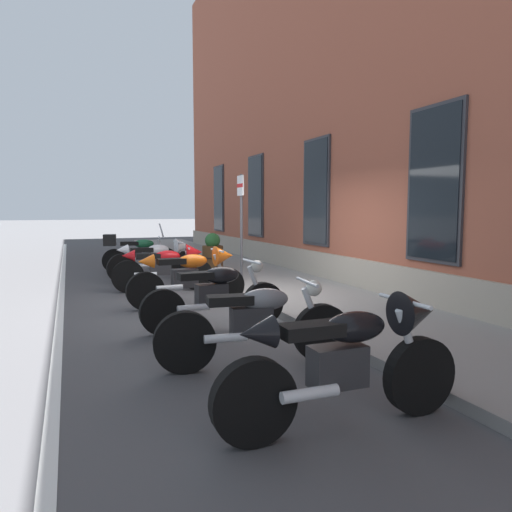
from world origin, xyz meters
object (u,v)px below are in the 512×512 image
(motorcycle_white_sport, at_px, (157,258))
(motorcycle_orange_sport, at_px, (192,274))
(motorcycle_black_naked, at_px, (216,296))
(motorcycle_black_sport, at_px, (352,356))
(motorcycle_grey_naked, at_px, (258,324))
(parking_sign, at_px, (241,212))
(barrel_planter, at_px, (213,253))
(motorcycle_green_touring, at_px, (136,252))
(motorcycle_red_sport, at_px, (166,265))

(motorcycle_white_sport, bearing_deg, motorcycle_orange_sport, 0.76)
(motorcycle_black_naked, distance_m, motorcycle_black_sport, 3.33)
(motorcycle_grey_naked, bearing_deg, motorcycle_orange_sport, 177.85)
(parking_sign, xyz_separation_m, barrel_planter, (-2.14, -0.04, -1.10))
(motorcycle_orange_sport, relative_size, motorcycle_grey_naked, 0.98)
(motorcycle_white_sport, bearing_deg, motorcycle_black_sport, 0.50)
(motorcycle_green_touring, distance_m, motorcycle_red_sport, 3.37)
(motorcycle_red_sport, relative_size, parking_sign, 0.88)
(motorcycle_grey_naked, relative_size, barrel_planter, 2.29)
(motorcycle_orange_sport, bearing_deg, parking_sign, 139.32)
(motorcycle_white_sport, height_order, motorcycle_orange_sport, motorcycle_orange_sport)
(motorcycle_grey_naked, xyz_separation_m, motorcycle_black_sport, (1.59, 0.16, 0.10))
(motorcycle_red_sport, bearing_deg, barrel_planter, 144.08)
(motorcycle_black_naked, distance_m, motorcycle_grey_naked, 1.73)
(motorcycle_grey_naked, bearing_deg, motorcycle_black_naked, 177.96)
(motorcycle_black_sport, height_order, barrel_planter, barrel_planter)
(parking_sign, bearing_deg, motorcycle_grey_naked, -17.93)
(motorcycle_black_sport, bearing_deg, motorcycle_red_sport, -178.67)
(motorcycle_red_sport, xyz_separation_m, motorcycle_black_naked, (3.38, 0.06, -0.06))
(motorcycle_green_touring, bearing_deg, parking_sign, 30.48)
(motorcycle_green_touring, distance_m, motorcycle_orange_sport, 5.04)
(motorcycle_red_sport, height_order, motorcycle_orange_sport, motorcycle_orange_sport)
(motorcycle_green_touring, height_order, parking_sign, parking_sign)
(motorcycle_red_sport, bearing_deg, motorcycle_black_naked, 0.99)
(motorcycle_black_naked, height_order, motorcycle_grey_naked, motorcycle_black_naked)
(motorcycle_green_touring, relative_size, motorcycle_orange_sport, 0.95)
(motorcycle_green_touring, bearing_deg, motorcycle_black_sport, 1.88)
(motorcycle_white_sport, bearing_deg, parking_sign, 49.70)
(motorcycle_white_sport, bearing_deg, motorcycle_black_naked, -0.29)
(motorcycle_grey_naked, bearing_deg, parking_sign, 162.07)
(parking_sign, bearing_deg, motorcycle_white_sport, -130.30)
(motorcycle_black_sport, xyz_separation_m, barrel_planter, (-9.01, 1.51, -0.03))
(motorcycle_grey_naked, height_order, motorcycle_black_sport, motorcycle_black_sport)
(motorcycle_white_sport, height_order, motorcycle_black_naked, motorcycle_white_sport)
(motorcycle_black_naked, relative_size, barrel_planter, 2.25)
(motorcycle_red_sport, height_order, motorcycle_grey_naked, motorcycle_red_sport)
(motorcycle_green_touring, xyz_separation_m, motorcycle_white_sport, (1.82, 0.26, -0.00))
(motorcycle_orange_sport, distance_m, parking_sign, 2.65)
(motorcycle_orange_sport, height_order, motorcycle_grey_naked, motorcycle_orange_sport)
(barrel_planter, bearing_deg, motorcycle_red_sport, -35.92)
(motorcycle_red_sport, xyz_separation_m, motorcycle_grey_naked, (5.12, -0.00, -0.07))
(motorcycle_white_sport, distance_m, motorcycle_orange_sport, 3.21)
(motorcycle_orange_sport, bearing_deg, motorcycle_red_sport, -175.69)
(motorcycle_black_sport, bearing_deg, parking_sign, 167.30)
(motorcycle_black_naked, bearing_deg, motorcycle_red_sport, -179.01)
(motorcycle_red_sport, distance_m, motorcycle_black_sport, 6.71)
(motorcycle_red_sport, xyz_separation_m, motorcycle_black_sport, (6.71, 0.16, 0.03))
(motorcycle_white_sport, bearing_deg, motorcycle_red_sport, -3.10)
(motorcycle_grey_naked, distance_m, motorcycle_black_sport, 1.60)
(motorcycle_green_touring, height_order, motorcycle_grey_naked, motorcycle_green_touring)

